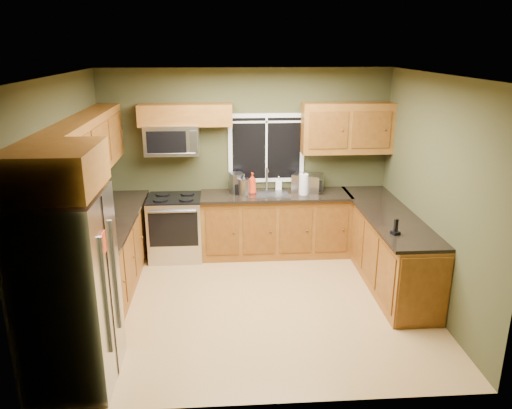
{
  "coord_description": "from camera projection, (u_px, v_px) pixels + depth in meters",
  "views": [
    {
      "loc": [
        -0.34,
        -5.41,
        3.02
      ],
      "look_at": [
        0.05,
        0.35,
        1.15
      ],
      "focal_mm": 35.0,
      "sensor_mm": 36.0,
      "label": 1
    }
  ],
  "objects": [
    {
      "name": "upper_cabinets_back_left",
      "position": [
        185.0,
        115.0,
        6.95
      ],
      "size": [
        1.3,
        0.33,
        0.3
      ],
      "primitive_type": "cube",
      "color": "brown",
      "rests_on": "back_wall"
    },
    {
      "name": "upper_cabinet_over_fridge",
      "position": [
        54.0,
        169.0,
        4.12
      ],
      "size": [
        0.72,
        0.9,
        0.38
      ],
      "primitive_type": "cube",
      "color": "brown",
      "rests_on": "left_wall"
    },
    {
      "name": "ceiling",
      "position": [
        254.0,
        75.0,
        5.26
      ],
      "size": [
        4.2,
        4.2,
        0.0
      ],
      "primitive_type": "plane",
      "rotation": [
        3.14,
        0.0,
        0.0
      ],
      "color": "white",
      "rests_on": "back_wall"
    },
    {
      "name": "upper_cabinets_left",
      "position": [
        87.0,
        147.0,
        5.84
      ],
      "size": [
        0.33,
        2.65,
        0.72
      ],
      "primitive_type": "cube",
      "color": "brown",
      "rests_on": "left_wall"
    },
    {
      "name": "range",
      "position": [
        176.0,
        227.0,
        7.27
      ],
      "size": [
        0.76,
        0.69,
        0.94
      ],
      "color": "#B7B7BC",
      "rests_on": "ground"
    },
    {
      "name": "coffee_maker",
      "position": [
        237.0,
        184.0,
        7.23
      ],
      "size": [
        0.23,
        0.27,
        0.3
      ],
      "color": "slate",
      "rests_on": "countertop_back"
    },
    {
      "name": "floor",
      "position": [
        254.0,
        303.0,
        6.09
      ],
      "size": [
        4.2,
        4.2,
        0.0
      ],
      "primitive_type": "plane",
      "color": "#AF864C",
      "rests_on": "ground"
    },
    {
      "name": "microwave",
      "position": [
        172.0,
        140.0,
        7.01
      ],
      "size": [
        0.76,
        0.41,
        0.42
      ],
      "color": "#B7B7BC",
      "rests_on": "back_wall"
    },
    {
      "name": "countertop_left",
      "position": [
        108.0,
        222.0,
        6.14
      ],
      "size": [
        0.65,
        2.65,
        0.04
      ],
      "primitive_type": "cube",
      "color": "black",
      "rests_on": "base_cabinets_left"
    },
    {
      "name": "soap_bottle_b",
      "position": [
        279.0,
        183.0,
        7.41
      ],
      "size": [
        0.1,
        0.1,
        0.2
      ],
      "primitive_type": "imported",
      "rotation": [
        0.0,
        0.0,
        -0.08
      ],
      "color": "white",
      "rests_on": "countertop_back"
    },
    {
      "name": "cordless_phone",
      "position": [
        396.0,
        230.0,
        5.68
      ],
      "size": [
        0.11,
        0.11,
        0.19
      ],
      "color": "black",
      "rests_on": "countertop_peninsula"
    },
    {
      "name": "sink",
      "position": [
        268.0,
        193.0,
        7.23
      ],
      "size": [
        0.6,
        0.42,
        0.36
      ],
      "color": "slate",
      "rests_on": "countertop_back"
    },
    {
      "name": "soap_bottle_a",
      "position": [
        252.0,
        183.0,
        7.2
      ],
      "size": [
        0.14,
        0.14,
        0.31
      ],
      "primitive_type": "imported",
      "rotation": [
        0.0,
        0.0,
        0.22
      ],
      "color": "red",
      "rests_on": "countertop_back"
    },
    {
      "name": "countertop_peninsula",
      "position": [
        388.0,
        214.0,
        6.44
      ],
      "size": [
        0.65,
        2.5,
        0.04
      ],
      "primitive_type": "cube",
      "color": "black",
      "rests_on": "base_cabinets_peninsula"
    },
    {
      "name": "right_wall",
      "position": [
        433.0,
        194.0,
        5.81
      ],
      "size": [
        0.0,
        3.6,
        3.6
      ],
      "primitive_type": "plane",
      "rotation": [
        1.57,
        0.0,
        -1.57
      ],
      "color": "#3B3C21",
      "rests_on": "ground"
    },
    {
      "name": "refrigerator",
      "position": [
        70.0,
        292.0,
        4.47
      ],
      "size": [
        0.74,
        0.9,
        1.8
      ],
      "color": "#B7B7BC",
      "rests_on": "ground"
    },
    {
      "name": "front_wall",
      "position": [
        268.0,
        264.0,
        3.96
      ],
      "size": [
        4.2,
        0.0,
        4.2
      ],
      "primitive_type": "plane",
      "rotation": [
        -1.57,
        0.0,
        0.0
      ],
      "color": "#3B3C21",
      "rests_on": "ground"
    },
    {
      "name": "kettle",
      "position": [
        244.0,
        186.0,
        7.14
      ],
      "size": [
        0.18,
        0.18,
        0.29
      ],
      "color": "#B7B7BC",
      "rests_on": "countertop_back"
    },
    {
      "name": "upper_cabinets_back_right",
      "position": [
        347.0,
        128.0,
        7.16
      ],
      "size": [
        1.3,
        0.33,
        0.72
      ],
      "primitive_type": "cube",
      "color": "brown",
      "rests_on": "back_wall"
    },
    {
      "name": "base_cabinets_peninsula",
      "position": [
        387.0,
        248.0,
        6.58
      ],
      "size": [
        0.6,
        2.52,
        0.9
      ],
      "color": "brown",
      "rests_on": "ground"
    },
    {
      "name": "countertop_back",
      "position": [
        276.0,
        195.0,
        7.23
      ],
      "size": [
        2.17,
        0.65,
        0.04
      ],
      "primitive_type": "cube",
      "color": "black",
      "rests_on": "base_cabinets_back"
    },
    {
      "name": "back_wall",
      "position": [
        246.0,
        162.0,
        7.38
      ],
      "size": [
        4.2,
        0.0,
        4.2
      ],
      "primitive_type": "plane",
      "rotation": [
        1.57,
        0.0,
        0.0
      ],
      "color": "#3B3C21",
      "rests_on": "ground"
    },
    {
      "name": "toaster_oven",
      "position": [
        308.0,
        183.0,
        7.33
      ],
      "size": [
        0.51,
        0.47,
        0.26
      ],
      "color": "#B7B7BC",
      "rests_on": "countertop_back"
    },
    {
      "name": "base_cabinets_left",
      "position": [
        109.0,
        257.0,
        6.29
      ],
      "size": [
        0.6,
        2.65,
        0.9
      ],
      "primitive_type": "cube",
      "color": "brown",
      "rests_on": "ground"
    },
    {
      "name": "paper_towel_roll",
      "position": [
        304.0,
        184.0,
        7.16
      ],
      "size": [
        0.17,
        0.17,
        0.33
      ],
      "color": "white",
      "rests_on": "countertop_back"
    },
    {
      "name": "base_cabinets_back",
      "position": [
        275.0,
        225.0,
        7.4
      ],
      "size": [
        2.17,
        0.6,
        0.9
      ],
      "primitive_type": "cube",
      "color": "brown",
      "rests_on": "ground"
    },
    {
      "name": "window",
      "position": [
        266.0,
        148.0,
        7.32
      ],
      "size": [
        1.12,
        0.03,
        1.02
      ],
      "color": "white",
      "rests_on": "back_wall"
    },
    {
      "name": "left_wall",
      "position": [
        65.0,
        201.0,
        5.54
      ],
      "size": [
        0.0,
        3.6,
        3.6
      ],
      "primitive_type": "plane",
      "rotation": [
        1.57,
        0.0,
        1.57
      ],
      "color": "#3B3C21",
      "rests_on": "ground"
    }
  ]
}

